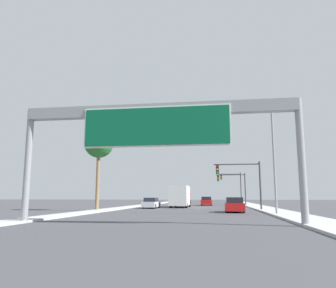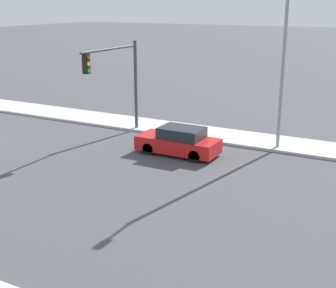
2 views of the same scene
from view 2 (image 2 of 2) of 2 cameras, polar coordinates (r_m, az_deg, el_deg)
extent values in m
cube|color=red|center=(24.94, 1.22, -0.03)|extent=(1.81, 4.38, 0.76)
cube|color=#1E232D|center=(24.66, 1.68, 1.38)|extent=(1.60, 2.28, 0.57)
cylinder|color=black|center=(24.96, -2.40, -0.58)|extent=(0.22, 0.64, 0.64)
cylinder|color=black|center=(26.29, -0.64, 0.34)|extent=(0.22, 0.64, 0.64)
cylinder|color=black|center=(23.76, 3.26, -1.51)|extent=(0.22, 0.64, 0.64)
cylinder|color=black|center=(25.15, 4.80, -0.49)|extent=(0.22, 0.64, 0.64)
cylinder|color=#3D3D3F|center=(29.39, -3.95, 7.03)|extent=(0.20, 0.20, 5.60)
cylinder|color=#3D3D3F|center=(26.89, -7.08, 11.42)|extent=(5.26, 0.14, 0.14)
cube|color=black|center=(25.18, -9.94, 9.62)|extent=(0.35, 0.28, 1.05)
cylinder|color=red|center=(25.05, -9.69, 10.40)|extent=(0.22, 0.04, 0.22)
cylinder|color=yellow|center=(25.09, -9.65, 9.60)|extent=(0.22, 0.04, 0.22)
cylinder|color=green|center=(25.13, -9.61, 8.81)|extent=(0.22, 0.04, 0.22)
cylinder|color=gray|center=(25.60, 13.90, 10.04)|extent=(0.18, 0.18, 9.94)
camera|label=1|loc=(31.23, 75.71, -7.60)|focal=35.00mm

